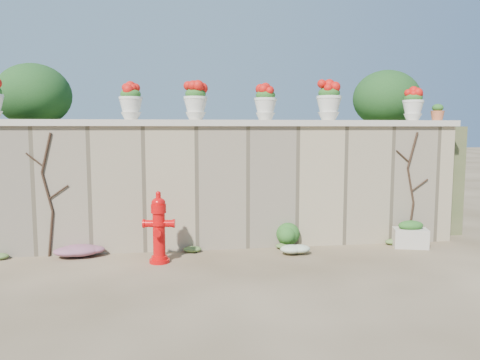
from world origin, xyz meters
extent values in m
plane|color=#4C3C26|center=(0.00, 0.00, 0.00)|extent=(80.00, 80.00, 0.00)
cube|color=#9B8967|center=(0.00, 1.80, 1.00)|extent=(8.00, 0.40, 2.00)
cube|color=#BAAF9E|center=(0.00, 1.80, 2.05)|extent=(8.10, 0.52, 0.10)
cube|color=#384C23|center=(0.00, 5.00, 1.00)|extent=(9.00, 6.00, 2.00)
ellipsoid|color=#143814|center=(-3.20, 3.00, 2.55)|extent=(1.30, 1.30, 1.10)
ellipsoid|color=#143814|center=(3.40, 3.00, 2.55)|extent=(1.30, 1.30, 1.10)
cylinder|color=black|center=(-2.66, 1.58, 0.35)|extent=(0.12, 0.04, 0.70)
cylinder|color=black|center=(-2.69, 1.58, 1.00)|extent=(0.17, 0.04, 0.61)
cylinder|color=black|center=(-2.67, 1.58, 1.60)|extent=(0.18, 0.04, 0.61)
cylinder|color=black|center=(-2.52, 1.58, 1.00)|extent=(0.30, 0.02, 0.22)
cylinder|color=black|center=(-2.85, 1.58, 1.50)|extent=(0.25, 0.02, 0.21)
cylinder|color=black|center=(3.24, 1.58, 0.35)|extent=(0.12, 0.04, 0.70)
cylinder|color=black|center=(3.22, 1.58, 1.00)|extent=(0.17, 0.04, 0.61)
cylinder|color=black|center=(3.23, 1.58, 1.60)|extent=(0.18, 0.04, 0.61)
cylinder|color=black|center=(3.38, 1.58, 1.00)|extent=(0.30, 0.02, 0.22)
cylinder|color=black|center=(3.05, 1.58, 1.50)|extent=(0.25, 0.02, 0.21)
cylinder|color=red|center=(-1.00, 1.00, 0.03)|extent=(0.30, 0.30, 0.05)
cylinder|color=red|center=(-1.00, 1.00, 0.42)|extent=(0.18, 0.18, 0.66)
cylinder|color=red|center=(-1.00, 1.00, 0.58)|extent=(0.22, 0.22, 0.04)
cylinder|color=red|center=(-1.00, 1.00, 0.81)|extent=(0.22, 0.22, 0.13)
ellipsoid|color=red|center=(-1.00, 1.00, 0.91)|extent=(0.20, 0.20, 0.15)
cylinder|color=red|center=(-1.00, 1.00, 1.00)|extent=(0.07, 0.07, 0.11)
cylinder|color=red|center=(-1.15, 1.02, 0.58)|extent=(0.16, 0.12, 0.11)
cylinder|color=red|center=(-0.86, 0.98, 0.58)|extent=(0.16, 0.12, 0.11)
cylinder|color=red|center=(-1.02, 0.88, 0.48)|extent=(0.11, 0.12, 0.10)
cube|color=#BAAF9E|center=(3.09, 1.30, 0.16)|extent=(0.61, 0.46, 0.32)
ellipsoid|color=#1E5119|center=(3.09, 1.30, 0.37)|extent=(0.47, 0.36, 0.16)
ellipsoid|color=#1E5119|center=(1.06, 1.55, 0.26)|extent=(0.54, 0.49, 0.51)
ellipsoid|color=#B7248A|center=(-2.18, 1.46, 0.12)|extent=(0.89, 0.59, 0.24)
ellipsoid|color=white|center=(1.10, 1.18, 0.10)|extent=(0.57, 0.46, 0.21)
ellipsoid|color=#1E5119|center=(-1.43, 1.80, 2.50)|extent=(0.32, 0.32, 0.19)
ellipsoid|color=red|center=(-1.43, 1.80, 2.58)|extent=(0.28, 0.28, 0.20)
ellipsoid|color=#1E5119|center=(-0.41, 1.80, 2.51)|extent=(0.33, 0.33, 0.20)
ellipsoid|color=red|center=(-0.41, 1.80, 2.60)|extent=(0.29, 0.29, 0.21)
ellipsoid|color=#1E5119|center=(0.73, 1.80, 2.50)|extent=(0.32, 0.32, 0.19)
ellipsoid|color=red|center=(0.73, 1.80, 2.58)|extent=(0.28, 0.28, 0.20)
ellipsoid|color=#1E5119|center=(1.81, 1.80, 2.55)|extent=(0.36, 0.36, 0.22)
ellipsoid|color=red|center=(1.81, 1.80, 2.64)|extent=(0.31, 0.31, 0.22)
ellipsoid|color=#1E5119|center=(3.32, 1.80, 2.49)|extent=(0.31, 0.31, 0.19)
ellipsoid|color=red|center=(3.32, 1.80, 2.56)|extent=(0.27, 0.27, 0.19)
ellipsoid|color=#1E5119|center=(3.78, 1.80, 2.31)|extent=(0.19, 0.19, 0.13)
camera|label=1|loc=(-0.80, -5.80, 1.96)|focal=35.00mm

